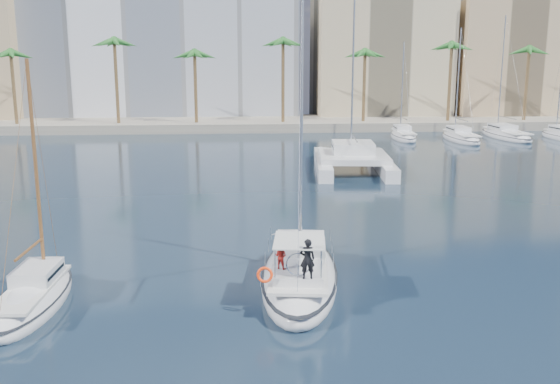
{
  "coord_description": "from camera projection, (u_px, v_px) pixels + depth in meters",
  "views": [
    {
      "loc": [
        -0.77,
        -27.81,
        9.84
      ],
      "look_at": [
        1.42,
        1.5,
        3.47
      ],
      "focal_mm": 40.0,
      "sensor_mm": 36.0,
      "label": 1
    }
  ],
  "objects": [
    {
      "name": "ground",
      "position": [
        252.0,
        271.0,
        29.25
      ],
      "size": [
        160.0,
        160.0,
        0.0
      ],
      "primitive_type": "plane",
      "color": "black",
      "rests_on": "ground"
    },
    {
      "name": "quay",
      "position": [
        239.0,
        123.0,
        88.57
      ],
      "size": [
        120.0,
        14.0,
        1.2
      ],
      "primitive_type": "cube",
      "color": "gray",
      "rests_on": "ground"
    },
    {
      "name": "building_modern",
      "position": [
        159.0,
        30.0,
        96.55
      ],
      "size": [
        42.0,
        16.0,
        28.0
      ],
      "primitive_type": "cube",
      "color": "silver",
      "rests_on": "ground"
    },
    {
      "name": "building_beige",
      "position": [
        379.0,
        56.0,
        96.95
      ],
      "size": [
        20.0,
        14.0,
        20.0
      ],
      "primitive_type": "cube",
      "color": "tan",
      "rests_on": "ground"
    },
    {
      "name": "building_tan_right",
      "position": [
        509.0,
        63.0,
        96.67
      ],
      "size": [
        18.0,
        12.0,
        18.0
      ],
      "primitive_type": "cube",
      "color": "tan",
      "rests_on": "ground"
    },
    {
      "name": "palm_centre",
      "position": [
        238.0,
        54.0,
        82.62
      ],
      "size": [
        3.6,
        3.6,
        12.3
      ],
      "color": "brown",
      "rests_on": "ground"
    },
    {
      "name": "palm_right",
      "position": [
        487.0,
        54.0,
        85.09
      ],
      "size": [
        3.6,
        3.6,
        12.3
      ],
      "color": "brown",
      "rests_on": "ground"
    },
    {
      "name": "main_sloop",
      "position": [
        300.0,
        274.0,
        27.37
      ],
      "size": [
        4.58,
        10.72,
        15.43
      ],
      "rotation": [
        0.0,
        0.0,
        -0.13
      ],
      "color": "silver",
      "rests_on": "ground"
    },
    {
      "name": "small_sloop",
      "position": [
        33.0,
        298.0,
        24.95
      ],
      "size": [
        2.59,
        7.32,
        10.38
      ],
      "rotation": [
        0.0,
        0.0,
        -0.04
      ],
      "color": "silver",
      "rests_on": "ground"
    },
    {
      "name": "catamaran",
      "position": [
        353.0,
        157.0,
        55.17
      ],
      "size": [
        7.75,
        13.54,
        18.77
      ],
      "rotation": [
        0.0,
        0.0,
        -0.1
      ],
      "color": "silver",
      "rests_on": "ground"
    },
    {
      "name": "seagull",
      "position": [
        280.0,
        234.0,
        33.43
      ],
      "size": [
        0.96,
        0.41,
        0.18
      ],
      "color": "silver",
      "rests_on": "ground"
    },
    {
      "name": "moored_yacht_a",
      "position": [
        403.0,
        139.0,
        76.51
      ],
      "size": [
        3.37,
        9.52,
        11.9
      ],
      "primitive_type": null,
      "rotation": [
        0.0,
        0.0,
        -0.07
      ],
      "color": "silver",
      "rests_on": "ground"
    },
    {
      "name": "moored_yacht_b",
      "position": [
        461.0,
        141.0,
        75.03
      ],
      "size": [
        3.32,
        10.83,
        13.72
      ],
      "primitive_type": null,
      "rotation": [
        0.0,
        0.0,
        -0.02
      ],
      "color": "silver",
      "rests_on": "ground"
    },
    {
      "name": "moored_yacht_c",
      "position": [
        506.0,
        138.0,
        77.45
      ],
      "size": [
        3.98,
        12.33,
        15.54
      ],
      "primitive_type": null,
      "rotation": [
        0.0,
        0.0,
        0.03
      ],
      "color": "silver",
      "rests_on": "ground"
    }
  ]
}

